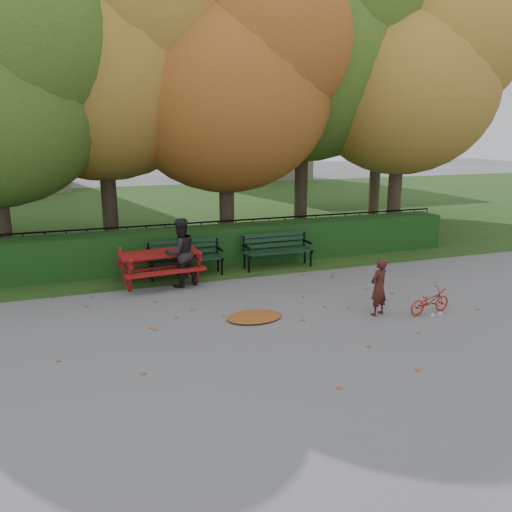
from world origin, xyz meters
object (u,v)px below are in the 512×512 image
object	(u,v)px
bench_right	(277,247)
bench_left	(185,255)
picnic_table	(160,259)
tree_e	(416,76)
tree_g	(391,80)
bicycle	(430,301)
child	(379,287)
tree_d	(319,48)
tree_c	(239,80)
tree_b	(113,56)
adult	(181,253)

from	to	relation	value
bench_right	bench_left	bearing A→B (deg)	180.00
bench_left	picnic_table	bearing A→B (deg)	-144.01
tree_e	bench_right	xyz separation A→B (m)	(-5.42, -2.07, -4.56)
tree_g	bicycle	distance (m)	12.78
child	tree_g	bearing A→B (deg)	-143.11
tree_d	bench_right	world-z (taller)	tree_d
bench_right	child	bearing A→B (deg)	-82.15
bench_left	tree_c	bearing A→B (deg)	46.64
tree_e	tree_g	bearing A→B (deg)	65.60
tree_b	tree_d	xyz separation A→B (m)	(6.32, 0.48, 0.58)
adult	bicycle	bearing A→B (deg)	123.95
tree_e	child	size ratio (longest dim) A/B	7.29
tree_e	child	xyz separation A→B (m)	(-4.89, -5.96, -4.52)
tree_e	picnic_table	bearing A→B (deg)	-163.21
tree_e	tree_g	xyz separation A→B (m)	(1.81, 3.99, 0.29)
bench_right	bicycle	distance (m)	4.45
tree_b	bench_left	world-z (taller)	tree_b
adult	tree_b	bearing A→B (deg)	-94.28
picnic_table	bicycle	size ratio (longest dim) A/B	2.01
bench_right	bicycle	xyz separation A→B (m)	(1.53, -4.17, -0.27)
tree_b	tree_c	distance (m)	3.42
tree_g	tree_c	bearing A→B (deg)	-153.13
tree_b	tree_e	world-z (taller)	tree_b
tree_e	adult	distance (m)	9.59
adult	child	bearing A→B (deg)	118.64
tree_b	tree_c	xyz separation A→B (m)	(3.28, -0.78, -0.58)
picnic_table	tree_g	bearing A→B (deg)	27.10
bench_left	bicycle	xyz separation A→B (m)	(3.93, -4.17, -0.27)
picnic_table	adult	bearing A→B (deg)	-40.07
tree_d	bicycle	distance (m)	9.68
tree_d	bench_right	xyz separation A→B (m)	(-2.78, -3.53, -5.46)
tree_b	bench_right	world-z (taller)	tree_b
bench_left	tree_d	bearing A→B (deg)	34.26
tree_d	child	distance (m)	9.46
tree_e	bicycle	bearing A→B (deg)	-121.98
tree_d	picnic_table	size ratio (longest dim) A/B	5.04
tree_b	tree_g	xyz separation A→B (m)	(10.78, 3.02, -0.03)
bench_left	adult	bearing A→B (deg)	-107.79
tree_b	tree_g	size ratio (longest dim) A/B	1.03
tree_d	bench_left	world-z (taller)	tree_d
tree_d	bench_left	xyz separation A→B (m)	(-5.18, -3.53, -5.46)
picnic_table	adult	size ratio (longest dim) A/B	1.21
bench_right	picnic_table	bearing A→B (deg)	-170.79
tree_b	tree_g	bearing A→B (deg)	15.63
bench_left	bench_right	bearing A→B (deg)	0.00
tree_e	bench_left	size ratio (longest dim) A/B	4.53
bench_left	bench_right	world-z (taller)	same
bench_left	child	world-z (taller)	child
tree_g	bench_left	bearing A→B (deg)	-147.83
picnic_table	adult	world-z (taller)	adult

